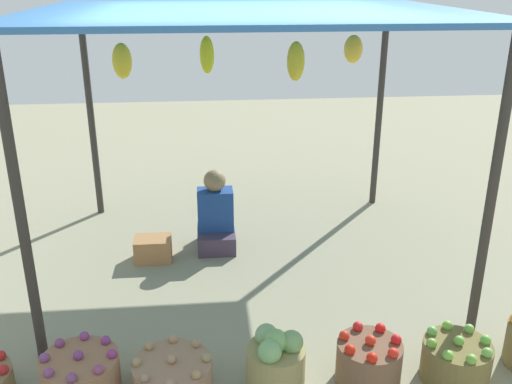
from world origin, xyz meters
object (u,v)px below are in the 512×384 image
at_px(basket_purple_onions, 81,376).
at_px(basket_cabbages, 276,362).
at_px(basket_potatoes, 173,376).
at_px(vendor_person, 216,218).
at_px(basket_red_tomatoes, 369,362).
at_px(wooden_crate_near_vendor, 153,249).
at_px(basket_green_apples, 456,360).

distance_m(basket_purple_onions, basket_cabbages, 1.23).
height_order(basket_potatoes, basket_cabbages, basket_cabbages).
distance_m(vendor_person, basket_purple_onions, 2.22).
bearing_deg(basket_red_tomatoes, vendor_person, 114.11).
bearing_deg(wooden_crate_near_vendor, vendor_person, 20.33).
relative_size(basket_purple_onions, wooden_crate_near_vendor, 1.44).
bearing_deg(wooden_crate_near_vendor, basket_green_apples, -41.86).
distance_m(basket_cabbages, wooden_crate_near_vendor, 2.06).
height_order(vendor_person, basket_green_apples, vendor_person).
xyz_separation_m(basket_purple_onions, basket_green_apples, (2.42, -0.08, -0.00)).
bearing_deg(basket_potatoes, basket_purple_onions, 178.02).
bearing_deg(basket_red_tomatoes, basket_potatoes, 178.70).
bearing_deg(basket_purple_onions, basket_potatoes, -1.98).
relative_size(basket_potatoes, wooden_crate_near_vendor, 1.51).
distance_m(vendor_person, basket_cabbages, 2.09).
bearing_deg(basket_cabbages, wooden_crate_near_vendor, 116.24).
relative_size(basket_potatoes, basket_cabbages, 1.19).
xyz_separation_m(basket_cabbages, basket_green_apples, (1.19, -0.03, -0.05)).
bearing_deg(basket_cabbages, basket_green_apples, -1.59).
distance_m(basket_cabbages, basket_green_apples, 1.19).
bearing_deg(wooden_crate_near_vendor, basket_red_tomatoes, -50.65).
relative_size(basket_cabbages, basket_red_tomatoes, 1.02).
xyz_separation_m(basket_potatoes, wooden_crate_near_vendor, (-0.25, 1.82, -0.01)).
height_order(basket_purple_onions, basket_red_tomatoes, basket_red_tomatoes).
bearing_deg(basket_purple_onions, vendor_person, 65.76).
bearing_deg(basket_purple_onions, wooden_crate_near_vendor, 79.97).
bearing_deg(basket_cabbages, vendor_person, 98.76).
bearing_deg(wooden_crate_near_vendor, basket_potatoes, -82.13).
height_order(vendor_person, wooden_crate_near_vendor, vendor_person).
height_order(vendor_person, basket_purple_onions, vendor_person).
relative_size(vendor_person, basket_red_tomatoes, 1.84).
bearing_deg(basket_green_apples, basket_red_tomatoes, 177.36).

